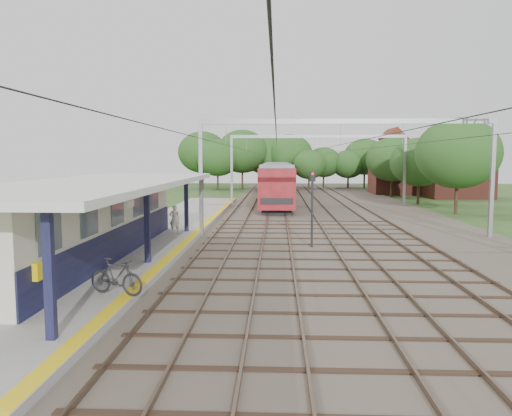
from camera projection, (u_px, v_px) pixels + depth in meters
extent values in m
plane|color=#2D4C1E|center=(292.00, 317.00, 14.84)|extent=(160.00, 160.00, 0.00)
cube|color=#473D33|center=(327.00, 211.00, 44.49)|extent=(18.00, 90.00, 0.10)
cube|color=gray|center=(156.00, 236.00, 29.06)|extent=(5.00, 52.00, 0.35)
cube|color=yellow|center=(195.00, 234.00, 28.95)|extent=(0.45, 52.00, 0.01)
cube|color=beige|center=(86.00, 219.00, 21.98)|extent=(3.20, 18.00, 3.40)
cube|color=#101235|center=(123.00, 242.00, 22.01)|extent=(0.06, 18.00, 1.40)
cube|color=slate|center=(122.00, 208.00, 21.86)|extent=(0.05, 16.00, 1.30)
cube|color=yellow|center=(38.00, 271.00, 14.00)|extent=(0.18, 0.38, 0.50)
cube|color=#101235|center=(49.00, 274.00, 11.92)|extent=(0.22, 0.22, 3.20)
cube|color=#101235|center=(147.00, 225.00, 20.87)|extent=(0.22, 0.22, 3.20)
cube|color=#101235|center=(186.00, 205.00, 29.81)|extent=(0.22, 0.22, 3.20)
cube|color=silver|center=(101.00, 183.00, 20.78)|extent=(6.40, 20.00, 0.24)
cube|color=white|center=(130.00, 204.00, 18.78)|extent=(0.06, 0.85, 0.26)
cube|color=brown|center=(235.00, 209.00, 44.83)|extent=(0.07, 88.00, 0.15)
cube|color=brown|center=(251.00, 209.00, 44.77)|extent=(0.07, 88.00, 0.15)
cube|color=brown|center=(269.00, 209.00, 44.70)|extent=(0.07, 88.00, 0.15)
cube|color=brown|center=(285.00, 209.00, 44.64)|extent=(0.07, 88.00, 0.15)
cube|color=brown|center=(310.00, 209.00, 44.54)|extent=(0.07, 88.00, 0.15)
cube|color=brown|center=(326.00, 209.00, 44.48)|extent=(0.07, 88.00, 0.15)
cube|color=brown|center=(351.00, 209.00, 44.39)|extent=(0.07, 88.00, 0.15)
cube|color=brown|center=(367.00, 210.00, 44.33)|extent=(0.07, 88.00, 0.15)
cube|color=gray|center=(201.00, 179.00, 29.62)|extent=(0.22, 0.22, 7.00)
cube|color=gray|center=(492.00, 179.00, 28.89)|extent=(0.22, 0.22, 7.00)
cube|color=gray|center=(346.00, 121.00, 28.92)|extent=(17.00, 0.20, 0.30)
cube|color=gray|center=(232.00, 171.00, 49.50)|extent=(0.22, 0.22, 7.00)
cube|color=gray|center=(405.00, 171.00, 48.78)|extent=(0.22, 0.22, 7.00)
cube|color=gray|center=(318.00, 136.00, 48.81)|extent=(17.00, 0.20, 0.30)
cylinder|color=black|center=(243.00, 149.00, 44.27)|extent=(0.02, 88.00, 0.02)
cylinder|color=black|center=(277.00, 149.00, 44.14)|extent=(0.02, 88.00, 0.02)
cylinder|color=black|center=(319.00, 149.00, 43.98)|extent=(0.02, 88.00, 0.02)
cylinder|color=black|center=(360.00, 149.00, 43.83)|extent=(0.02, 88.00, 0.02)
cylinder|color=#382619|center=(215.00, 180.00, 75.77)|extent=(0.28, 0.28, 2.88)
ellipsoid|color=#1B4C1B|center=(214.00, 157.00, 75.42)|extent=(6.72, 6.72, 5.76)
cylinder|color=#382619|center=(255.00, 181.00, 77.52)|extent=(0.28, 0.28, 2.52)
ellipsoid|color=#1B4C1B|center=(255.00, 161.00, 77.21)|extent=(5.88, 5.88, 5.04)
cylinder|color=#382619|center=(294.00, 179.00, 74.24)|extent=(0.28, 0.28, 3.24)
ellipsoid|color=#1B4C1B|center=(294.00, 152.00, 73.85)|extent=(7.56, 7.56, 6.48)
cylinder|color=#382619|center=(333.00, 180.00, 76.00)|extent=(0.28, 0.28, 2.70)
ellipsoid|color=#1B4C1B|center=(333.00, 159.00, 75.67)|extent=(6.30, 6.30, 5.40)
cylinder|color=#382619|center=(421.00, 192.00, 51.87)|extent=(0.28, 0.28, 2.52)
ellipsoid|color=#1B4C1B|center=(422.00, 162.00, 51.57)|extent=(5.88, 5.88, 5.04)
cylinder|color=#382619|center=(391.00, 182.00, 67.74)|extent=(0.28, 0.28, 2.88)
ellipsoid|color=#1B4C1B|center=(392.00, 156.00, 67.39)|extent=(6.72, 6.72, 5.76)
cube|color=brown|center=(457.00, 179.00, 59.45)|extent=(7.00, 6.00, 4.50)
cube|color=maroon|center=(458.00, 152.00, 59.14)|extent=(4.99, 6.12, 4.99)
cube|color=brown|center=(402.00, 175.00, 65.60)|extent=(8.00, 6.00, 5.00)
cube|color=maroon|center=(403.00, 149.00, 65.27)|extent=(5.52, 6.12, 5.52)
imported|color=silver|center=(175.00, 219.00, 29.18)|extent=(0.64, 0.46, 1.64)
imported|color=black|center=(116.00, 277.00, 15.96)|extent=(2.04, 1.15, 1.18)
cube|color=black|center=(277.00, 203.00, 49.36)|extent=(2.46, 17.54, 0.44)
cube|color=maroon|center=(277.00, 184.00, 49.17)|extent=(3.07, 19.06, 3.36)
cube|color=black|center=(277.00, 180.00, 49.13)|extent=(3.11, 17.54, 0.95)
cube|color=slate|center=(277.00, 165.00, 48.99)|extent=(2.83, 19.06, 0.28)
cube|color=black|center=(277.00, 190.00, 68.90)|extent=(2.46, 17.54, 0.44)
cube|color=maroon|center=(277.00, 176.00, 68.71)|extent=(3.07, 19.06, 3.36)
cube|color=black|center=(277.00, 174.00, 68.68)|extent=(3.11, 17.54, 0.95)
cube|color=slate|center=(277.00, 163.00, 68.53)|extent=(2.83, 19.06, 0.28)
cylinder|color=black|center=(312.00, 214.00, 25.82)|extent=(0.15, 0.15, 3.67)
cube|color=black|center=(312.00, 177.00, 25.62)|extent=(0.32, 0.25, 0.50)
sphere|color=red|center=(313.00, 174.00, 25.51)|extent=(0.13, 0.13, 0.13)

